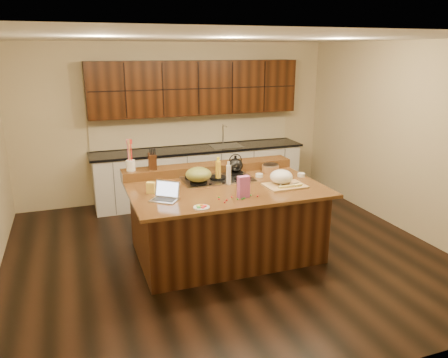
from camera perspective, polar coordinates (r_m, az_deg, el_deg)
name	(u,v)px	position (r m, az deg, el deg)	size (l,w,h in m)	color
room	(225,153)	(5.38, 0.18, 3.43)	(5.52, 5.02, 2.72)	black
island	(225,220)	(5.65, 0.17, -5.36)	(2.40, 1.60, 0.92)	black
back_ledge	(208,168)	(6.11, -2.05, 1.45)	(2.40, 0.30, 0.12)	black
cooktop	(218,179)	(5.76, -0.84, 0.05)	(0.92, 0.52, 0.05)	gray
back_counter	(198,145)	(7.62, -3.38, 4.48)	(3.70, 0.66, 2.40)	silver
kettle	(235,165)	(5.94, 1.49, 1.81)	(0.21, 0.21, 0.19)	black
green_bowl	(198,174)	(5.52, -3.35, 0.59)	(0.33, 0.33, 0.18)	olive
laptop	(166,195)	(5.03, -7.64, -2.08)	(0.38, 0.37, 0.21)	#B7B7BC
oil_bottle	(218,171)	(5.67, -0.76, 1.03)	(0.07, 0.07, 0.27)	gold
vinegar_bottle	(229,175)	(5.53, 0.61, 0.53)	(0.06, 0.06, 0.25)	silver
wooden_tray	(282,179)	(5.55, 7.61, 0.05)	(0.51, 0.40, 0.20)	tan
ramekin_a	(276,177)	(5.83, 6.86, 0.20)	(0.10, 0.10, 0.04)	white
ramekin_b	(301,175)	(6.00, 10.06, 0.55)	(0.10, 0.10, 0.04)	white
ramekin_c	(259,175)	(5.90, 4.63, 0.48)	(0.10, 0.10, 0.04)	white
strainer_bowl	(270,169)	(6.17, 6.08, 1.37)	(0.24, 0.24, 0.09)	#996B3F
kitchen_timer	(281,186)	(5.43, 7.39, -0.91)	(0.08, 0.08, 0.07)	silver
pink_bag	(243,187)	(5.05, 2.56, -1.03)	(0.14, 0.07, 0.25)	#BE59A1
candy_plate	(201,207)	(4.75, -2.96, -3.71)	(0.18, 0.18, 0.01)	white
package_box	(151,188)	(5.28, -9.54, -1.13)	(0.10, 0.07, 0.13)	#E9CE52
utensil_crock	(131,166)	(5.86, -12.09, 1.73)	(0.12, 0.12, 0.14)	white
knife_block	(152,161)	(5.89, -9.34, 2.29)	(0.10, 0.17, 0.21)	black
gumdrop_0	(232,197)	(5.06, 1.01, -2.37)	(0.02, 0.02, 0.02)	red
gumdrop_1	(242,199)	(5.00, 2.39, -2.63)	(0.02, 0.02, 0.02)	#198C26
gumdrop_2	(219,199)	(5.00, -0.66, -2.62)	(0.02, 0.02, 0.02)	red
gumdrop_3	(244,198)	(5.03, 2.66, -2.51)	(0.02, 0.02, 0.02)	#198C26
gumdrop_4	(227,200)	(4.96, 0.36, -2.76)	(0.02, 0.02, 0.02)	red
gumdrop_5	(238,199)	(4.99, 1.80, -2.64)	(0.02, 0.02, 0.02)	#198C26
gumdrop_6	(225,202)	(4.89, 0.10, -3.05)	(0.02, 0.02, 0.02)	red
gumdrop_7	(219,197)	(5.05, -0.66, -2.41)	(0.02, 0.02, 0.02)	#198C26
gumdrop_8	(258,196)	(5.11, 4.42, -2.24)	(0.02, 0.02, 0.02)	red
gumdrop_9	(251,195)	(5.13, 3.49, -2.13)	(0.02, 0.02, 0.02)	#198C26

